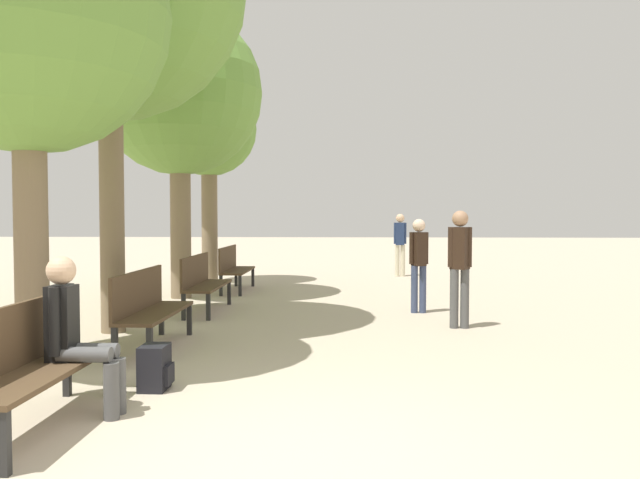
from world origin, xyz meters
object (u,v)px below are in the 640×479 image
Objects in this scene: bench_row_1 at (148,304)px; bench_row_3 at (233,265)px; bench_row_0 at (28,358)px; tree_row_2 at (179,94)px; person_seated at (76,331)px; tree_row_3 at (209,131)px; pedestrian_far at (400,241)px; bench_row_2 at (202,279)px; tree_row_0 at (27,14)px; backpack at (155,368)px; pedestrian_mid at (460,261)px; pedestrian_near at (419,259)px.

bench_row_1 is 1.00× the size of bench_row_3.
bench_row_0 is 1.00× the size of bench_row_3.
tree_row_2 reaches higher than person_seated.
tree_row_3 reaches higher than bench_row_0.
pedestrian_far reaches higher than bench_row_0.
tree_row_2 reaches higher than bench_row_0.
bench_row_2 is 5.13m from tree_row_0.
person_seated is 0.99m from backpack.
tree_row_3 is 2.83× the size of pedestrian_mid.
pedestrian_far is at bearing 88.00° from pedestrian_near.
tree_row_0 is at bearing 128.01° from person_seated.
tree_row_0 is at bearing -90.00° from tree_row_3.
tree_row_3 reaches higher than person_seated.
bench_row_2 is 0.38× the size of tree_row_3.
tree_row_3 is at bearing 99.29° from backpack.
pedestrian_near is at bearing -43.75° from tree_row_3.
tree_row_3 is at bearing 96.25° from person_seated.
tree_row_3 is 11.43× the size of backpack.
tree_row_2 is 7.04m from pedestrian_far.
person_seated is 3.11× the size of backpack.
bench_row_0 is 1.30m from backpack.
pedestrian_mid is at bearing -49.16° from tree_row_3.
pedestrian_mid is at bearing 46.97° from person_seated.
pedestrian_mid is at bearing -18.27° from bench_row_2.
bench_row_1 is 0.35× the size of tree_row_0.
bench_row_0 is 6.75m from pedestrian_near.
pedestrian_near reaches higher than bench_row_1.
person_seated is at bearing -51.99° from tree_row_0.
tree_row_2 is at bearing 98.47° from person_seated.
bench_row_0 is 1.00× the size of bench_row_2.
bench_row_2 is 4.24m from pedestrian_mid.
pedestrian_mid reaches higher than pedestrian_far.
bench_row_1 is 1.15× the size of pedestrian_near.
bench_row_1 reaches higher than backpack.
bench_row_1 and bench_row_2 have the same top height.
bench_row_2 is 0.35× the size of tree_row_0.
pedestrian_far is (-0.21, 7.44, -0.02)m from pedestrian_mid.
pedestrian_far is (3.80, 8.95, 0.40)m from bench_row_1.
backpack is (1.44, -0.58, -3.42)m from tree_row_0.
pedestrian_far reaches higher than bench_row_2.
pedestrian_near reaches higher than bench_row_3.
tree_row_0 is (-0.81, -6.84, 3.09)m from bench_row_3.
pedestrian_far is (4.61, 10.12, -2.69)m from tree_row_0.
pedestrian_near is at bearing 38.74° from bench_row_1.
pedestrian_far is at bearing 22.03° from tree_row_3.
pedestrian_near is 0.95× the size of pedestrian_far.
tree_row_0 is at bearing -124.56° from bench_row_1.
pedestrian_far is at bearing 40.85° from bench_row_3.
pedestrian_mid is (4.01, 4.34, 0.42)m from bench_row_0.
backpack is 0.25× the size of pedestrian_far.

